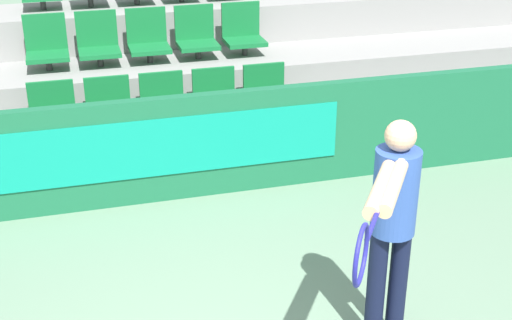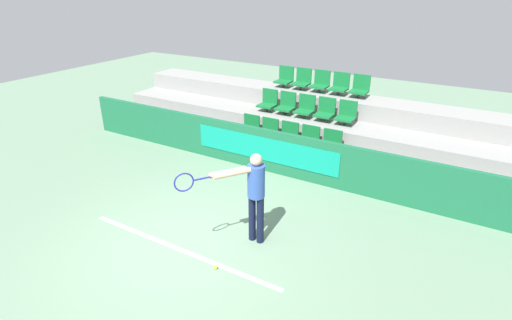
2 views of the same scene
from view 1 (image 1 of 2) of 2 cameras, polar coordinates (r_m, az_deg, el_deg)
name	(u,v)px [view 1 (image 1 of 2)]	position (r m, az deg, el deg)	size (l,w,h in m)	color
barrier_wall	(176,148)	(7.03, -6.46, 0.95)	(12.01, 0.14, 1.07)	#19603D
bleacher_tier_front	(168,153)	(7.68, -7.04, 0.56)	(11.61, 1.01, 0.47)	gray
bleacher_tier_middle	(153,102)	(8.52, -8.21, 4.63)	(11.61, 1.01, 0.93)	gray
bleacher_tier_back	(141,59)	(9.40, -9.16, 7.96)	(11.61, 1.01, 1.40)	gray
stadium_chair_0	(53,116)	(7.56, -15.91, 3.38)	(0.46, 0.43, 0.60)	#333333
stadium_chair_1	(110,111)	(7.57, -11.63, 3.85)	(0.46, 0.43, 0.60)	#333333
stadium_chair_2	(164,106)	(7.62, -7.39, 4.31)	(0.46, 0.43, 0.60)	#333333
stadium_chair_3	(216,101)	(7.71, -3.22, 4.73)	(0.46, 0.43, 0.60)	#333333
stadium_chair_4	(266,96)	(7.85, 0.84, 5.11)	(0.46, 0.43, 0.60)	#333333
stadium_chair_5	(47,46)	(8.38, -16.40, 8.73)	(0.46, 0.43, 0.60)	#333333
stadium_chair_6	(98,43)	(8.39, -12.51, 9.16)	(0.46, 0.43, 0.60)	#333333
stadium_chair_7	(148,39)	(8.44, -8.63, 9.54)	(0.46, 0.43, 0.60)	#333333
stadium_chair_8	(196,36)	(8.52, -4.80, 9.88)	(0.46, 0.43, 0.60)	#333333
stadium_chair_9	(243,32)	(8.64, -1.05, 10.17)	(0.46, 0.43, 0.60)	#333333
tennis_player	(392,219)	(4.74, 10.80, -4.64)	(0.95, 1.31, 1.71)	black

